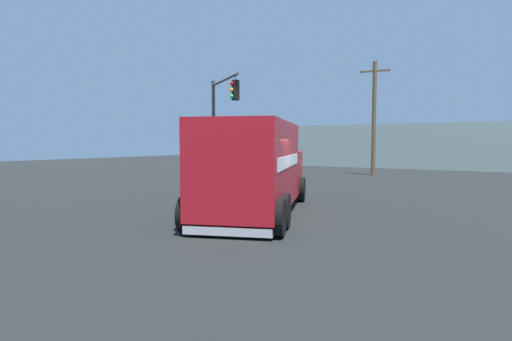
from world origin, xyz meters
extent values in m
plane|color=black|center=(0.00, 0.00, 0.00)|extent=(100.00, 100.00, 0.00)
cube|color=#AD141E|center=(-0.57, 0.49, 1.70)|extent=(4.49, 6.52, 2.70)
cube|color=#AD141E|center=(-2.11, 4.32, 1.20)|extent=(2.94, 2.66, 1.70)
cube|color=black|center=(-2.43, 5.11, 1.54)|extent=(1.90, 0.83, 0.88)
cube|color=#B2B2B7|center=(0.53, -2.23, 0.19)|extent=(2.21, 1.05, 0.21)
cube|color=white|center=(-1.69, 0.03, 1.83)|extent=(1.92, 4.73, 0.36)
cube|color=white|center=(0.55, 0.94, 1.83)|extent=(1.92, 4.73, 0.36)
cylinder|color=black|center=(-3.25, 3.81, 0.50)|extent=(0.63, 1.03, 1.00)
cylinder|color=black|center=(-0.95, 4.74, 0.50)|extent=(0.63, 1.03, 1.00)
cylinder|color=black|center=(-1.18, -1.31, 0.50)|extent=(0.63, 1.03, 1.00)
cylinder|color=black|center=(1.12, -0.38, 0.50)|extent=(0.63, 1.03, 1.00)
cylinder|color=black|center=(-0.79, -2.28, 0.50)|extent=(0.63, 1.03, 1.00)
cylinder|color=black|center=(1.51, -1.35, 0.50)|extent=(0.63, 1.03, 1.00)
cylinder|color=#38383D|center=(-8.14, 7.96, 2.94)|extent=(0.20, 0.20, 5.87)
cylinder|color=#38383D|center=(-6.41, 6.74, 5.62)|extent=(3.53, 2.55, 0.12)
cylinder|color=#38383D|center=(-4.96, 5.71, 5.50)|extent=(0.03, 0.03, 0.25)
cube|color=black|center=(-4.96, 5.71, 4.90)|extent=(0.42, 0.42, 0.95)
sphere|color=red|center=(-5.07, 5.57, 5.21)|extent=(0.20, 0.20, 0.20)
sphere|color=#EFA314|center=(-5.07, 5.57, 4.90)|extent=(0.20, 0.20, 0.20)
sphere|color=#19CC4C|center=(-5.07, 5.57, 4.59)|extent=(0.20, 0.20, 0.20)
cylinder|color=brown|center=(-2.65, 19.73, 4.15)|extent=(0.30, 0.30, 8.29)
cube|color=brown|center=(-2.65, 19.73, 7.59)|extent=(2.19, 0.44, 0.12)
cube|color=gray|center=(-4.25, 31.67, 2.08)|extent=(20.98, 6.00, 4.16)
camera|label=1|loc=(6.70, -10.39, 2.40)|focal=29.02mm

